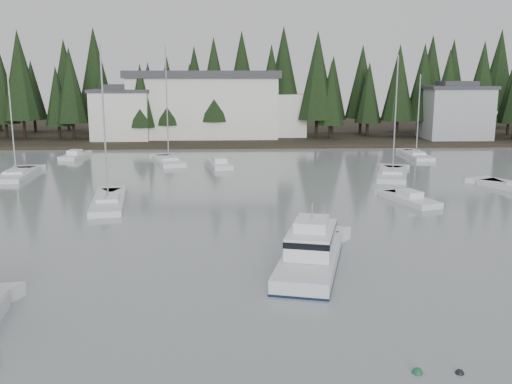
% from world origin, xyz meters
% --- Properties ---
extents(far_shore_land, '(240.00, 54.00, 1.00)m').
position_xyz_m(far_shore_land, '(0.00, 97.00, 0.00)').
color(far_shore_land, black).
rests_on(far_shore_land, ground).
extents(conifer_treeline, '(200.00, 22.00, 20.00)m').
position_xyz_m(conifer_treeline, '(0.00, 86.00, 0.00)').
color(conifer_treeline, black).
rests_on(conifer_treeline, ground).
extents(house_west, '(9.54, 7.42, 8.75)m').
position_xyz_m(house_west, '(-18.00, 79.00, 4.65)').
color(house_west, silver).
rests_on(house_west, ground).
extents(house_east_a, '(10.60, 8.48, 9.25)m').
position_xyz_m(house_east_a, '(36.00, 78.00, 4.90)').
color(house_east_a, '#999EA0').
rests_on(house_east_a, ground).
extents(harbor_inn, '(29.50, 11.50, 10.90)m').
position_xyz_m(harbor_inn, '(-2.96, 82.34, 5.78)').
color(harbor_inn, silver).
rests_on(harbor_inn, ground).
extents(cabin_cruiser_center, '(5.48, 10.36, 4.25)m').
position_xyz_m(cabin_cruiser_center, '(4.04, 17.55, 0.64)').
color(cabin_cruiser_center, silver).
rests_on(cabin_cruiser_center, ground).
extents(sailboat_0, '(3.46, 8.56, 14.07)m').
position_xyz_m(sailboat_0, '(-23.75, 47.82, 0.08)').
color(sailboat_0, silver).
rests_on(sailboat_0, ground).
extents(sailboat_2, '(5.49, 9.65, 13.42)m').
position_xyz_m(sailboat_2, '(16.95, 46.28, 0.07)').
color(sailboat_2, silver).
rests_on(sailboat_2, ground).
extents(sailboat_3, '(5.03, 8.94, 14.73)m').
position_xyz_m(sailboat_3, '(-8.34, 57.04, 0.09)').
color(sailboat_3, silver).
rests_on(sailboat_3, ground).
extents(sailboat_6, '(2.62, 8.75, 11.41)m').
position_xyz_m(sailboat_6, '(24.20, 60.71, 0.06)').
color(sailboat_6, silver).
rests_on(sailboat_6, ground).
extents(sailboat_8, '(3.90, 9.79, 13.83)m').
position_xyz_m(sailboat_8, '(-11.03, 34.07, 0.08)').
color(sailboat_8, silver).
rests_on(sailboat_8, ground).
extents(runabout_1, '(4.17, 6.56, 1.42)m').
position_xyz_m(runabout_1, '(14.93, 33.80, 0.13)').
color(runabout_1, silver).
rests_on(runabout_1, ground).
extents(runabout_3, '(2.89, 6.30, 1.42)m').
position_xyz_m(runabout_3, '(-21.29, 62.08, 0.13)').
color(runabout_3, silver).
rests_on(runabout_3, ground).
extents(runabout_4, '(3.30, 6.67, 1.42)m').
position_xyz_m(runabout_4, '(-1.88, 54.03, 0.13)').
color(runabout_4, silver).
rests_on(runabout_4, ground).
extents(mooring_buoy_green, '(0.42, 0.42, 0.42)m').
position_xyz_m(mooring_buoy_green, '(6.38, 5.34, 0.00)').
color(mooring_buoy_green, '#145933').
rests_on(mooring_buoy_green, ground).
extents(mooring_buoy_dark, '(0.33, 0.33, 0.33)m').
position_xyz_m(mooring_buoy_dark, '(7.95, 5.23, 0.00)').
color(mooring_buoy_dark, black).
rests_on(mooring_buoy_dark, ground).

